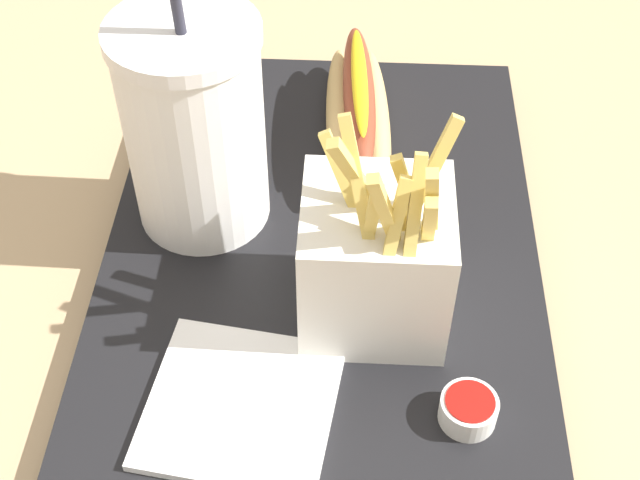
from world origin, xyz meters
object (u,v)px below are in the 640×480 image
Objects in this scene: napkin_stack at (241,405)px; ketchup_cup_2 at (469,409)px; fries_basket at (376,259)px; hot_dog_1 at (358,115)px; soda_cup at (194,126)px.

ketchup_cup_2 is at bearing 89.91° from napkin_stack.
hot_dog_1 is (-0.17, -0.01, -0.03)m from fries_basket.
soda_cup is 2.06× the size of napkin_stack.
ketchup_cup_2 is (0.08, 0.06, -0.04)m from fries_basket.
fries_basket is at bearing 4.58° from hot_dog_1.
soda_cup is at bearing -164.82° from napkin_stack.
napkin_stack is at bearing 15.18° from soda_cup.
fries_basket is 0.18m from hot_dog_1.
hot_dog_1 is at bearing -164.25° from ketchup_cup_2.
hot_dog_1 is at bearing 165.73° from napkin_stack.
napkin_stack is at bearing -14.27° from hot_dog_1.
napkin_stack is (0.08, -0.08, -0.05)m from fries_basket.
ketchup_cup_2 reaches higher than napkin_stack.
ketchup_cup_2 is at bearing 15.75° from hot_dog_1.
hot_dog_1 is (-0.08, 0.11, -0.05)m from soda_cup.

